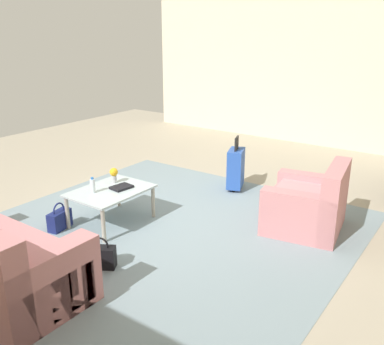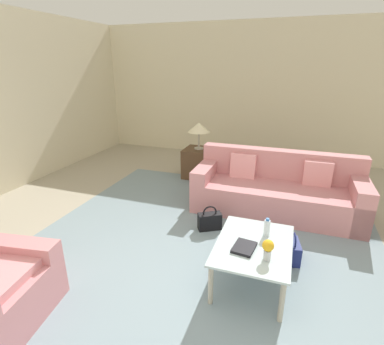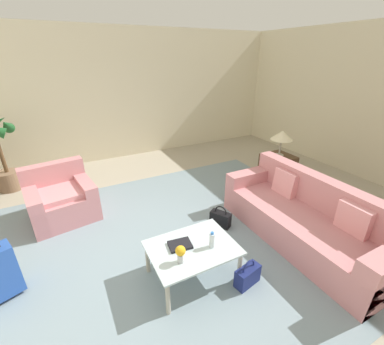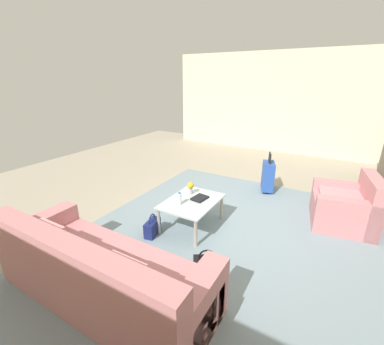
# 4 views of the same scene
# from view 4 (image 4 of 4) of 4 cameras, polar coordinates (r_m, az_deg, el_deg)

# --- Properties ---
(ground_plane) EXTENTS (12.00, 12.00, 0.00)m
(ground_plane) POSITION_cam_4_polar(r_m,az_deg,el_deg) (4.44, 8.29, -10.97)
(ground_plane) COLOR #A89E89
(wall_left) EXTENTS (0.12, 8.00, 3.10)m
(wall_left) POSITION_cam_4_polar(r_m,az_deg,el_deg) (8.76, 21.78, 13.97)
(wall_left) COLOR beige
(wall_left) RESTS_ON ground
(area_rug) EXTENTS (5.20, 4.40, 0.01)m
(area_rug) POSITION_cam_4_polar(r_m,az_deg,el_deg) (3.91, 7.66, -15.65)
(area_rug) COLOR gray
(area_rug) RESTS_ON ground
(couch) EXTENTS (0.93, 2.48, 0.91)m
(couch) POSITION_cam_4_polar(r_m,az_deg,el_deg) (3.08, -20.15, -21.02)
(couch) COLOR #C67F84
(couch) RESTS_ON ground
(armchair) EXTENTS (1.10, 1.03, 0.86)m
(armchair) POSITION_cam_4_polar(r_m,az_deg,el_deg) (4.91, 31.25, -6.79)
(armchair) COLOR #C67F84
(armchair) RESTS_ON ground
(coffee_table) EXTENTS (1.00, 0.75, 0.46)m
(coffee_table) POSITION_cam_4_polar(r_m,az_deg,el_deg) (4.11, -0.07, -6.99)
(coffee_table) COLOR silver
(coffee_table) RESTS_ON ground
(water_bottle) EXTENTS (0.06, 0.06, 0.20)m
(water_bottle) POSITION_cam_4_polar(r_m,az_deg,el_deg) (3.94, -2.80, -5.84)
(water_bottle) COLOR silver
(water_bottle) RESTS_ON coffee_table
(coffee_table_book) EXTENTS (0.28, 0.23, 0.03)m
(coffee_table_book) POSITION_cam_4_polar(r_m,az_deg,el_deg) (4.14, 1.73, -5.70)
(coffee_table_book) COLOR black
(coffee_table_book) RESTS_ON coffee_table
(flower_vase) EXTENTS (0.11, 0.11, 0.21)m
(flower_vase) POSITION_cam_4_polar(r_m,az_deg,el_deg) (4.28, -0.34, -3.22)
(flower_vase) COLOR #B2B7BC
(flower_vase) RESTS_ON coffee_table
(suitcase_blue) EXTENTS (0.45, 0.34, 0.85)m
(suitcase_blue) POSITION_cam_4_polar(r_m,az_deg,el_deg) (5.63, 16.52, -0.68)
(suitcase_blue) COLOR #2851AD
(suitcase_blue) RESTS_ON ground
(handbag_black) EXTENTS (0.28, 0.35, 0.36)m
(handbag_black) POSITION_cam_4_polar(r_m,az_deg,el_deg) (3.34, 3.23, -19.91)
(handbag_black) COLOR black
(handbag_black) RESTS_ON ground
(handbag_navy) EXTENTS (0.34, 0.20, 0.36)m
(handbag_navy) POSITION_cam_4_polar(r_m,az_deg,el_deg) (4.07, -8.80, -11.95)
(handbag_navy) COLOR navy
(handbag_navy) RESTS_ON ground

